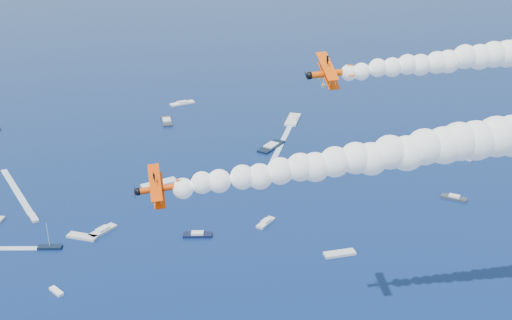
{
  "coord_description": "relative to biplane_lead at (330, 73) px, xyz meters",
  "views": [
    {
      "loc": [
        4.31,
        -66.31,
        88.57
      ],
      "look_at": [
        10.15,
        20.47,
        50.34
      ],
      "focal_mm": 43.27,
      "sensor_mm": 36.0,
      "label": 1
    }
  ],
  "objects": [
    {
      "name": "boat_wakes",
      "position": [
        -19.21,
        67.62,
        -59.94
      ],
      "size": [
        202.83,
        125.16,
        0.04
      ],
      "color": "white",
      "rests_on": "ground"
    },
    {
      "name": "biplane_trail",
      "position": [
        -27.14,
        -27.61,
        -7.25
      ],
      "size": [
        7.44,
        8.86,
        6.71
      ],
      "primitive_type": null,
      "rotation": [
        -0.3,
        0.07,
        3.26
      ],
      "color": "#EE4005"
    },
    {
      "name": "smoke_trail_lead",
      "position": [
        27.63,
        1.93,
        2.09
      ],
      "size": [
        56.07,
        13.53,
        10.43
      ],
      "primitive_type": null,
      "rotation": [
        0.0,
        0.0,
        3.21
      ],
      "color": "white"
    },
    {
      "name": "biplane_lead",
      "position": [
        0.0,
        0.0,
        0.0
      ],
      "size": [
        9.18,
        10.89,
        8.41
      ],
      "primitive_type": null,
      "rotation": [
        -0.28,
        0.07,
        3.21
      ],
      "color": "#FE5005"
    },
    {
      "name": "smoke_trail_trail",
      "position": [
        0.37,
        -24.36,
        -5.16
      ],
      "size": [
        56.34,
        18.43,
        10.43
      ],
      "primitive_type": null,
      "rotation": [
        0.0,
        0.0,
        3.26
      ],
      "color": "white"
    },
    {
      "name": "spectator_boats",
      "position": [
        -32.0,
        90.07,
        -59.62
      ],
      "size": [
        240.64,
        175.33,
        0.7
      ],
      "color": "#313742",
      "rests_on": "ground"
    }
  ]
}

